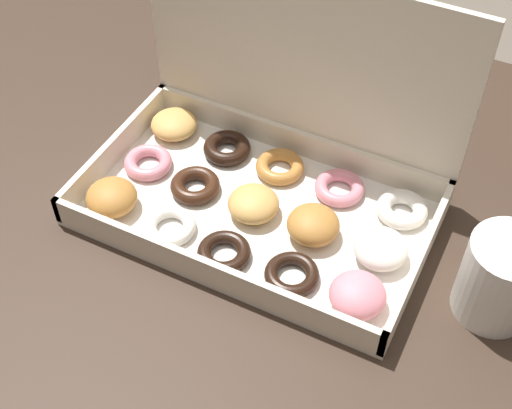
% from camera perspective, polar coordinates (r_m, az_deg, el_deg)
% --- Properties ---
extents(dining_table, '(1.18, 0.89, 0.76)m').
position_cam_1_polar(dining_table, '(0.98, -3.20, -3.19)').
color(dining_table, '#38281E').
rests_on(dining_table, ground_plane).
extents(donut_box, '(0.42, 0.25, 0.26)m').
position_cam_1_polar(donut_box, '(0.86, 0.98, 2.50)').
color(donut_box, silver).
rests_on(donut_box, dining_table).
extents(coffee_mug, '(0.09, 0.09, 0.10)m').
position_cam_1_polar(coffee_mug, '(0.80, 19.02, -5.55)').
color(coffee_mug, white).
rests_on(coffee_mug, dining_table).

